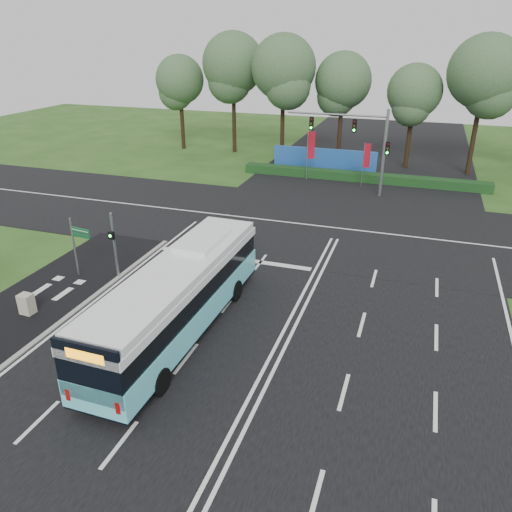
% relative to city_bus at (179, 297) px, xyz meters
% --- Properties ---
extents(ground, '(120.00, 120.00, 0.00)m').
position_rel_city_bus_xyz_m(ground, '(4.40, 3.23, -1.83)').
color(ground, '#274C19').
rests_on(ground, ground).
extents(road_main, '(20.00, 120.00, 0.04)m').
position_rel_city_bus_xyz_m(road_main, '(4.40, 3.23, -1.81)').
color(road_main, black).
rests_on(road_main, ground).
extents(road_cross, '(120.00, 14.00, 0.05)m').
position_rel_city_bus_xyz_m(road_cross, '(4.40, 15.23, -1.80)').
color(road_cross, black).
rests_on(road_cross, ground).
extents(bike_path, '(5.00, 18.00, 0.06)m').
position_rel_city_bus_xyz_m(bike_path, '(-8.10, 0.23, -1.80)').
color(bike_path, black).
rests_on(bike_path, ground).
extents(kerb_strip, '(0.25, 18.00, 0.12)m').
position_rel_city_bus_xyz_m(kerb_strip, '(-5.70, 0.23, -1.77)').
color(kerb_strip, gray).
rests_on(kerb_strip, ground).
extents(city_bus, '(2.92, 12.70, 3.63)m').
position_rel_city_bus_xyz_m(city_bus, '(0.00, 0.00, 0.00)').
color(city_bus, '#61D4E1').
rests_on(city_bus, ground).
extents(pedestrian_signal, '(0.33, 0.43, 3.78)m').
position_rel_city_bus_xyz_m(pedestrian_signal, '(-5.80, 3.88, 0.23)').
color(pedestrian_signal, gray).
rests_on(pedestrian_signal, ground).
extents(street_sign, '(1.32, 0.28, 3.41)m').
position_rel_city_bus_xyz_m(street_sign, '(-7.74, 3.38, 0.36)').
color(street_sign, gray).
rests_on(street_sign, ground).
extents(utility_cabinet, '(0.67, 0.57, 1.07)m').
position_rel_city_bus_xyz_m(utility_cabinet, '(-7.73, -0.89, -1.30)').
color(utility_cabinet, '#B6AE93').
rests_on(utility_cabinet, ground).
extents(banner_flag_left, '(0.65, 0.22, 4.51)m').
position_rel_city_bus_xyz_m(banner_flag_left, '(-0.23, 26.54, 1.12)').
color(banner_flag_left, gray).
rests_on(banner_flag_left, ground).
extents(banner_flag_mid, '(0.57, 0.17, 3.89)m').
position_rel_city_bus_xyz_m(banner_flag_mid, '(4.79, 26.04, 0.73)').
color(banner_flag_mid, gray).
rests_on(banner_flag_mid, ground).
extents(traffic_light_gantry, '(8.41, 0.28, 7.00)m').
position_rel_city_bus_xyz_m(traffic_light_gantry, '(4.61, 23.73, 2.83)').
color(traffic_light_gantry, gray).
rests_on(traffic_light_gantry, ground).
extents(hedge, '(22.00, 1.20, 0.80)m').
position_rel_city_bus_xyz_m(hedge, '(4.40, 27.73, -1.43)').
color(hedge, '#133515').
rests_on(hedge, ground).
extents(blue_hoarding, '(10.00, 0.30, 2.20)m').
position_rel_city_bus_xyz_m(blue_hoarding, '(0.40, 30.23, -0.73)').
color(blue_hoarding, '#1E51A4').
rests_on(blue_hoarding, ground).
extents(eucalyptus_row, '(54.13, 9.16, 12.60)m').
position_rel_city_bus_xyz_m(eucalyptus_row, '(7.40, 34.58, 6.79)').
color(eucalyptus_row, black).
rests_on(eucalyptus_row, ground).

